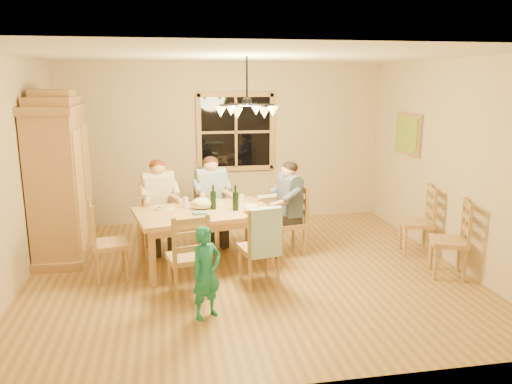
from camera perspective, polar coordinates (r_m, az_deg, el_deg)
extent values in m
plane|color=olive|center=(6.54, -0.96, -9.06)|extent=(5.50, 5.50, 0.00)
cube|color=white|center=(6.08, -1.06, 15.30)|extent=(5.50, 5.00, 0.02)
cube|color=tan|center=(8.62, -3.66, 5.54)|extent=(5.50, 0.02, 2.70)
cube|color=tan|center=(6.35, -26.33, 1.63)|extent=(0.02, 5.00, 2.70)
cube|color=tan|center=(7.13, 21.40, 3.17)|extent=(0.02, 5.00, 2.70)
cube|color=black|center=(8.60, -2.33, 6.88)|extent=(1.20, 0.03, 1.20)
cube|color=#9C7C45|center=(8.58, -2.31, 6.87)|extent=(1.30, 0.06, 1.30)
cube|color=#9E6F44|center=(8.12, 16.98, 6.35)|extent=(0.04, 0.78, 0.64)
cube|color=#1E6B2D|center=(8.11, 16.79, 6.35)|extent=(0.02, 0.68, 0.54)
cylinder|color=black|center=(6.07, -1.05, 12.80)|extent=(0.02, 0.02, 0.53)
sphere|color=black|center=(6.08, -1.04, 10.30)|extent=(0.12, 0.12, 0.12)
cylinder|color=black|center=(6.11, 0.47, 9.94)|extent=(0.34, 0.02, 0.02)
cone|color=#FFB259|center=(6.14, 1.95, 9.20)|extent=(0.13, 0.13, 0.12)
cylinder|color=black|center=(6.23, -0.50, 9.99)|extent=(0.19, 0.31, 0.02)
cone|color=#FFB259|center=(6.38, 0.00, 9.34)|extent=(0.13, 0.13, 0.12)
cylinder|color=black|center=(6.20, -1.98, 9.98)|extent=(0.19, 0.31, 0.02)
cone|color=#FFB259|center=(6.33, -2.88, 9.30)|extent=(0.13, 0.13, 0.12)
cylinder|color=black|center=(6.06, -2.55, 9.90)|extent=(0.34, 0.02, 0.02)
cone|color=#FFB259|center=(6.04, -4.07, 9.12)|extent=(0.13, 0.13, 0.12)
cylinder|color=black|center=(5.93, -1.60, 9.85)|extent=(0.19, 0.31, 0.02)
cone|color=#FFB259|center=(5.79, -2.18, 8.98)|extent=(0.13, 0.13, 0.12)
cylinder|color=black|center=(5.96, -0.05, 9.87)|extent=(0.19, 0.31, 0.02)
cone|color=#FFB259|center=(5.84, 0.97, 9.02)|extent=(0.13, 0.13, 0.12)
cube|color=#9E6F44|center=(7.36, -21.44, 0.65)|extent=(0.60, 1.30, 2.00)
cube|color=#9E6F44|center=(7.23, -22.12, 8.82)|extent=(0.66, 1.40, 0.10)
cube|color=#9E6F44|center=(7.22, -22.19, 9.61)|extent=(0.58, 1.00, 0.12)
cube|color=#9E6F44|center=(7.22, -22.25, 10.40)|extent=(0.52, 0.55, 0.10)
cube|color=#9C7C45|center=(6.98, -19.45, 0.20)|extent=(0.03, 0.55, 1.60)
cube|color=#9C7C45|center=(7.62, -18.69, 1.26)|extent=(0.03, 0.55, 1.60)
cube|color=#9E6F44|center=(7.60, -20.86, -6.29)|extent=(0.66, 1.40, 0.12)
cube|color=tan|center=(6.55, -5.91, -2.36)|extent=(1.92, 1.39, 0.06)
cube|color=#9C7C45|center=(6.57, -5.90, -3.04)|extent=(1.75, 1.22, 0.10)
cylinder|color=#9C7C45|center=(6.10, -11.75, -7.47)|extent=(0.09, 0.09, 0.70)
cylinder|color=#9C7C45|center=(6.51, 1.81, -5.87)|extent=(0.09, 0.09, 0.70)
cylinder|color=#9C7C45|center=(6.91, -13.03, -5.10)|extent=(0.09, 0.09, 0.70)
cylinder|color=#9C7C45|center=(7.28, -0.91, -3.85)|extent=(0.09, 0.09, 0.70)
cube|color=#9C7C45|center=(7.30, -10.94, -3.21)|extent=(0.52, 0.50, 0.06)
cube|color=#9C7C45|center=(7.23, -11.03, -1.16)|extent=(0.38, 0.13, 0.54)
cube|color=#9C7C45|center=(7.47, -5.09, -2.65)|extent=(0.52, 0.50, 0.06)
cube|color=#9C7C45|center=(7.41, -5.13, -0.64)|extent=(0.38, 0.13, 0.54)
cube|color=#9C7C45|center=(5.77, -7.79, -7.46)|extent=(0.52, 0.50, 0.06)
cube|color=#9C7C45|center=(5.68, -7.87, -4.90)|extent=(0.38, 0.13, 0.54)
cube|color=#9C7C45|center=(6.02, 0.34, -6.46)|extent=(0.52, 0.50, 0.06)
cube|color=#9C7C45|center=(5.93, 0.35, -4.00)|extent=(0.38, 0.13, 0.54)
cube|color=#9C7C45|center=(6.42, -16.36, -5.74)|extent=(0.50, 0.52, 0.06)
cube|color=#9C7C45|center=(6.34, -16.51, -3.42)|extent=(0.13, 0.38, 0.54)
cube|color=#9C7C45|center=(7.03, 3.70, -3.62)|extent=(0.50, 0.52, 0.06)
cube|color=#9C7C45|center=(6.96, 3.73, -1.49)|extent=(0.13, 0.38, 0.54)
cube|color=beige|center=(7.21, -11.07, -0.23)|extent=(0.44, 0.30, 0.52)
cube|color=#262328|center=(7.28, -10.97, -2.61)|extent=(0.46, 0.49, 0.14)
sphere|color=tan|center=(7.13, -11.20, 2.75)|extent=(0.21, 0.21, 0.21)
ellipsoid|color=#592614|center=(7.13, -11.21, 2.98)|extent=(0.22, 0.22, 0.17)
cube|color=#2F5083|center=(7.38, -5.15, 0.27)|extent=(0.44, 0.30, 0.52)
cube|color=#262328|center=(7.45, -5.10, -2.06)|extent=(0.46, 0.49, 0.14)
sphere|color=tan|center=(7.31, -5.21, 3.18)|extent=(0.21, 0.21, 0.21)
ellipsoid|color=#381E11|center=(7.30, -5.22, 3.41)|extent=(0.22, 0.22, 0.17)
cube|color=#424F69|center=(6.93, 3.74, -0.53)|extent=(0.30, 0.44, 0.52)
cube|color=#262328|center=(7.01, 3.70, -2.99)|extent=(0.49, 0.46, 0.14)
sphere|color=tan|center=(6.86, 3.79, 2.57)|extent=(0.21, 0.21, 0.21)
ellipsoid|color=black|center=(6.85, 3.79, 2.81)|extent=(0.22, 0.22, 0.17)
cube|color=#A0CAD9|center=(5.77, 1.06, -4.69)|extent=(0.39, 0.17, 0.58)
cylinder|color=black|center=(6.55, -4.91, -0.57)|extent=(0.08, 0.08, 0.33)
cylinder|color=black|center=(6.48, -2.36, -0.68)|extent=(0.08, 0.08, 0.33)
cylinder|color=white|center=(6.71, -10.37, -1.79)|extent=(0.26, 0.26, 0.02)
cylinder|color=white|center=(6.92, -4.74, -1.18)|extent=(0.26, 0.26, 0.02)
cylinder|color=white|center=(6.71, -0.80, -1.58)|extent=(0.26, 0.26, 0.02)
cylinder|color=silver|center=(6.71, -8.06, -1.17)|extent=(0.06, 0.06, 0.14)
cylinder|color=silver|center=(6.80, -1.62, -0.85)|extent=(0.06, 0.06, 0.14)
ellipsoid|color=beige|center=(6.40, -0.59, -1.87)|extent=(0.20, 0.20, 0.11)
cube|color=slate|center=(6.37, -6.42, -2.39)|extent=(0.20, 0.17, 0.03)
ellipsoid|color=beige|center=(6.59, -6.22, -1.30)|extent=(0.28, 0.22, 0.15)
imported|color=#1B7C65|center=(5.21, -5.70, -9.15)|extent=(0.43, 0.39, 0.98)
cube|color=#9C7C45|center=(6.70, 21.15, -5.33)|extent=(0.55, 0.56, 0.06)
cube|color=#9C7C45|center=(6.62, 21.34, -3.11)|extent=(0.18, 0.37, 0.54)
cube|color=#9C7C45|center=(7.40, 17.80, -3.40)|extent=(0.52, 0.53, 0.06)
cube|color=#9C7C45|center=(7.33, 17.94, -1.37)|extent=(0.15, 0.38, 0.54)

